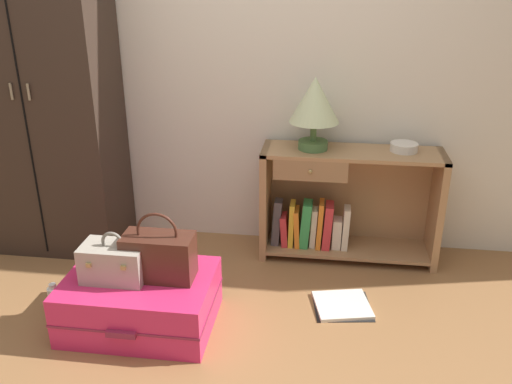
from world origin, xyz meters
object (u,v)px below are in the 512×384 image
object	(u,v)px
handbag	(159,256)
train_case	(114,262)
suitcase_large	(141,301)
open_book_on_floor	(342,305)
wardrobe	(42,83)
bottle	(55,301)
bookshelf	(339,206)
bowl	(404,147)
table_lamp	(315,103)

from	to	relation	value
handbag	train_case	bearing A→B (deg)	-168.52
suitcase_large	handbag	size ratio (longest dim) A/B	2.11
suitcase_large	open_book_on_floor	size ratio (longest dim) A/B	2.18
train_case	handbag	world-z (taller)	handbag
wardrobe	train_case	size ratio (longest dim) A/B	6.83
bottle	open_book_on_floor	size ratio (longest dim) A/B	0.55
bookshelf	open_book_on_floor	distance (m)	0.66
open_book_on_floor	train_case	bearing A→B (deg)	-164.93
bowl	wardrobe	bearing A→B (deg)	-177.37
bowl	bottle	size ratio (longest dim) A/B	0.85
bowl	train_case	size ratio (longest dim) A/B	0.52
wardrobe	table_lamp	size ratio (longest dim) A/B	4.95
bookshelf	table_lamp	distance (m)	0.65
suitcase_large	train_case	world-z (taller)	train_case
wardrobe	train_case	xyz separation A→B (m)	(0.68, -0.80, -0.68)
bookshelf	train_case	world-z (taller)	bookshelf
table_lamp	bowl	size ratio (longest dim) A/B	2.67
wardrobe	table_lamp	distance (m)	1.58
table_lamp	bottle	xyz separation A→B (m)	(-1.26, -0.83, -0.87)
suitcase_large	bottle	distance (m)	0.46
bookshelf	bottle	xyz separation A→B (m)	(-1.43, -0.85, -0.24)
wardrobe	handbag	distance (m)	1.34
wardrobe	bookshelf	xyz separation A→B (m)	(1.75, 0.08, -0.71)
suitcase_large	train_case	distance (m)	0.25
bottle	open_book_on_floor	world-z (taller)	bottle
bookshelf	bowl	bearing A→B (deg)	3.37
bowl	bottle	xyz separation A→B (m)	(-1.77, -0.87, -0.62)
bookshelf	train_case	distance (m)	1.38
bowl	suitcase_large	distance (m)	1.68
bottle	suitcase_large	bearing A→B (deg)	-1.20
handbag	bottle	bearing A→B (deg)	-178.60
handbag	bottle	size ratio (longest dim) A/B	1.88
handbag	bottle	distance (m)	0.64
wardrobe	bottle	distance (m)	1.26
bowl	bottle	bearing A→B (deg)	-153.97
bookshelf	table_lamp	bearing A→B (deg)	-176.42
bowl	open_book_on_floor	xyz separation A→B (m)	(-0.31, -0.60, -0.70)
table_lamp	bowl	bearing A→B (deg)	3.44
train_case	bottle	bearing A→B (deg)	175.42
handbag	table_lamp	bearing A→B (deg)	49.96
suitcase_large	train_case	size ratio (longest dim) A/B	2.39
bookshelf	bottle	bearing A→B (deg)	-149.40
handbag	suitcase_large	bearing A→B (deg)	-167.29
bottle	handbag	bearing A→B (deg)	1.40
suitcase_large	open_book_on_floor	bearing A→B (deg)	15.57
bookshelf	train_case	bearing A→B (deg)	-140.82
wardrobe	handbag	world-z (taller)	wardrobe
wardrobe	bottle	world-z (taller)	wardrobe
train_case	open_book_on_floor	distance (m)	1.20
bowl	bottle	distance (m)	2.07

